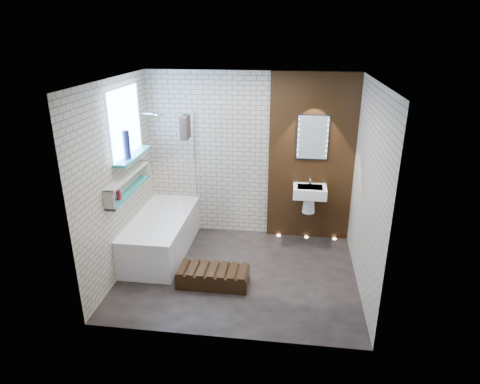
# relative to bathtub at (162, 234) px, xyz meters

# --- Properties ---
(ground) EXTENTS (3.20, 3.20, 0.00)m
(ground) POSITION_rel_bathtub_xyz_m (1.22, -0.45, -0.29)
(ground) COLOR black
(ground) RESTS_ON ground
(room_shell) EXTENTS (3.24, 3.20, 2.60)m
(room_shell) POSITION_rel_bathtub_xyz_m (1.22, -0.45, 1.01)
(room_shell) COLOR #BBA894
(room_shell) RESTS_ON ground
(walnut_panel) EXTENTS (1.30, 0.06, 2.60)m
(walnut_panel) POSITION_rel_bathtub_xyz_m (2.17, 0.82, 1.01)
(walnut_panel) COLOR black
(walnut_panel) RESTS_ON ground
(clerestory_window) EXTENTS (0.18, 1.00, 0.94)m
(clerestory_window) POSITION_rel_bathtub_xyz_m (-0.34, -0.10, 1.61)
(clerestory_window) COLOR #7FADE0
(clerestory_window) RESTS_ON room_shell
(display_niche) EXTENTS (0.14, 1.30, 0.26)m
(display_niche) POSITION_rel_bathtub_xyz_m (-0.31, -0.30, 0.91)
(display_niche) COLOR teal
(display_niche) RESTS_ON room_shell
(bathtub) EXTENTS (0.79, 1.74, 0.70)m
(bathtub) POSITION_rel_bathtub_xyz_m (0.00, 0.00, 0.00)
(bathtub) COLOR white
(bathtub) RESTS_ON ground
(bath_screen) EXTENTS (0.01, 0.78, 1.40)m
(bath_screen) POSITION_rel_bathtub_xyz_m (0.35, 0.44, 0.99)
(bath_screen) COLOR white
(bath_screen) RESTS_ON bathtub
(towel) EXTENTS (0.10, 0.25, 0.33)m
(towel) POSITION_rel_bathtub_xyz_m (0.35, 0.33, 1.56)
(towel) COLOR black
(towel) RESTS_ON bath_screen
(shower_head) EXTENTS (0.18, 0.18, 0.02)m
(shower_head) POSITION_rel_bathtub_xyz_m (-0.08, 0.50, 1.71)
(shower_head) COLOR silver
(shower_head) RESTS_ON room_shell
(washbasin) EXTENTS (0.50, 0.36, 0.58)m
(washbasin) POSITION_rel_bathtub_xyz_m (2.17, 0.62, 0.50)
(washbasin) COLOR white
(washbasin) RESTS_ON walnut_panel
(led_mirror) EXTENTS (0.50, 0.02, 0.70)m
(led_mirror) POSITION_rel_bathtub_xyz_m (2.17, 0.78, 1.36)
(led_mirror) COLOR black
(led_mirror) RESTS_ON walnut_panel
(walnut_step) EXTENTS (0.93, 0.42, 0.21)m
(walnut_step) POSITION_rel_bathtub_xyz_m (0.93, -0.75, -0.19)
(walnut_step) COLOR black
(walnut_step) RESTS_ON ground
(niche_bottles) EXTENTS (0.06, 0.07, 0.13)m
(niche_bottles) POSITION_rel_bathtub_xyz_m (-0.31, -0.64, 0.87)
(niche_bottles) COLOR #B74C1C
(niche_bottles) RESTS_ON display_niche
(sill_vases) EXTENTS (0.09, 0.09, 0.39)m
(sill_vases) POSITION_rel_bathtub_xyz_m (-0.28, -0.30, 1.45)
(sill_vases) COLOR #15193A
(sill_vases) RESTS_ON clerestory_window
(floor_uplights) EXTENTS (0.96, 0.06, 0.01)m
(floor_uplights) POSITION_rel_bathtub_xyz_m (2.17, 0.75, -0.29)
(floor_uplights) COLOR #FFD899
(floor_uplights) RESTS_ON ground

